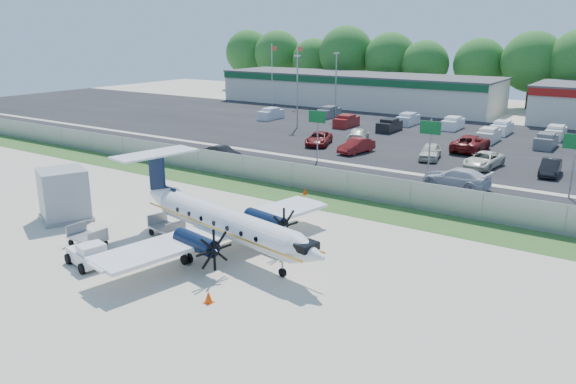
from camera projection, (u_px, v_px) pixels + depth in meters
The scene contains 31 objects.
ground at pixel (228, 257), 31.21m from camera, with size 170.00×170.00×0.00m, color beige.
grass_verge at pixel (334, 203), 40.78m from camera, with size 170.00×4.00×0.02m, color #2D561E.
access_road at pixel (375, 182), 46.37m from camera, with size 170.00×8.00×0.02m, color black.
parking_lot at pixel (456, 142), 63.13m from camera, with size 170.00×32.00×0.02m, color black.
perimeter_fence at pixel (347, 184), 42.10m from camera, with size 120.00×0.06×1.99m.
building_west at pixel (356, 89), 92.77m from camera, with size 46.40×12.40×5.24m.
sign_left at pixel (317, 124), 52.76m from camera, with size 1.80×0.26×5.00m.
sign_mid at pixel (430, 136), 46.88m from camera, with size 1.80×0.26×5.00m.
sign_right at pixel (575, 151), 41.01m from camera, with size 1.80×0.26×5.00m.
flagpole_west at pixel (272, 71), 92.73m from camera, with size 1.06×0.12×10.00m.
flagpole_east at pixel (298, 72), 90.06m from camera, with size 1.06×0.12×10.00m.
light_pole_nw at pixel (297, 87), 70.77m from camera, with size 0.90×0.35×9.09m.
light_pole_sw at pixel (336, 81), 78.75m from camera, with size 0.90×0.35×9.09m.
tree_line at pixel (523, 108), 90.27m from camera, with size 112.00×6.00×14.00m, color #215F1B, non-canonical shape.
aircraft at pixel (223, 221), 31.37m from camera, with size 15.53×15.23×4.74m.
pushback_tug at pixel (89, 255), 29.86m from camera, with size 2.70×2.21×1.31m.
baggage_cart_near at pixel (167, 228), 34.15m from camera, with size 2.52×1.86×1.19m.
baggage_cart_far at pixel (87, 237), 32.59m from camera, with size 2.29×1.46×1.17m.
service_container at pixel (64, 196), 37.02m from camera, with size 4.04×4.04×3.38m.
cone_port_wing at pixel (208, 297), 25.87m from camera, with size 0.41×0.41×0.58m.
cone_starboard_wing at pixel (305, 191), 42.88m from camera, with size 0.38×0.38×0.54m.
road_car_west at pixel (223, 160), 54.38m from camera, with size 1.43×4.11×1.35m, color black.
road_car_mid at pixel (455, 187), 44.93m from camera, with size 2.21×5.44×1.58m, color silver.
parked_car_a at pixel (319, 145), 61.36m from camera, with size 2.33×5.06×1.40m, color maroon.
parked_car_b at pixel (356, 153), 57.44m from camera, with size 1.58×4.52×1.49m, color maroon.
parked_car_c at pixel (430, 159), 54.68m from camera, with size 1.79×4.46×1.52m, color beige.
parked_car_d at pixel (483, 168), 51.36m from camera, with size 2.37×5.14×1.43m, color beige.
parked_car_e at pixel (549, 175), 48.61m from camera, with size 1.50×4.31×1.42m, color black.
parked_car_f at pixel (358, 141), 63.73m from camera, with size 1.99×4.90×1.42m, color beige.
parked_car_g at pixel (470, 151), 58.27m from camera, with size 2.85×6.17×1.72m, color maroon.
far_parking_rows at pixel (469, 135), 67.13m from camera, with size 56.00×10.00×1.60m, color gray, non-canonical shape.
Camera 1 is at (18.89, -22.22, 12.14)m, focal length 35.00 mm.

